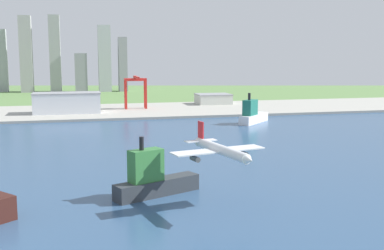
{
  "coord_description": "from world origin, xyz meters",
  "views": [
    {
      "loc": [
        -54.71,
        -55.14,
        64.31
      ],
      "look_at": [
        -4.25,
        155.97,
        32.73
      ],
      "focal_mm": 46.0,
      "sensor_mm": 36.0,
      "label": 1
    }
  ],
  "objects_px": {
    "container_barge": "(153,179)",
    "warehouse_main": "(67,103)",
    "port_crane_red": "(136,85)",
    "warehouse_annex": "(213,99)",
    "airplane_landing": "(221,150)",
    "ferry_boat": "(253,115)"
  },
  "relations": [
    {
      "from": "airplane_landing",
      "to": "container_barge",
      "type": "xyz_separation_m",
      "value": [
        -24.3,
        25.22,
        -17.08
      ]
    },
    {
      "from": "port_crane_red",
      "to": "warehouse_annex",
      "type": "height_order",
      "value": "port_crane_red"
    },
    {
      "from": "container_barge",
      "to": "port_crane_red",
      "type": "relative_size",
      "value": 1.11
    },
    {
      "from": "ferry_boat",
      "to": "port_crane_red",
      "type": "xyz_separation_m",
      "value": [
        -93.37,
        124.52,
        21.04
      ]
    },
    {
      "from": "port_crane_red",
      "to": "ferry_boat",
      "type": "bearing_deg",
      "value": -53.14
    },
    {
      "from": "port_crane_red",
      "to": "warehouse_main",
      "type": "xyz_separation_m",
      "value": [
        -75.19,
        -21.77,
        -15.93
      ]
    },
    {
      "from": "container_barge",
      "to": "warehouse_annex",
      "type": "height_order",
      "value": "container_barge"
    },
    {
      "from": "port_crane_red",
      "to": "warehouse_annex",
      "type": "bearing_deg",
      "value": 18.3
    },
    {
      "from": "warehouse_main",
      "to": "warehouse_annex",
      "type": "relative_size",
      "value": 1.67
    },
    {
      "from": "airplane_landing",
      "to": "container_barge",
      "type": "height_order",
      "value": "airplane_landing"
    },
    {
      "from": "port_crane_red",
      "to": "container_barge",
      "type": "bearing_deg",
      "value": -95.68
    },
    {
      "from": "ferry_boat",
      "to": "container_barge",
      "type": "height_order",
      "value": "ferry_boat"
    },
    {
      "from": "ferry_boat",
      "to": "container_barge",
      "type": "bearing_deg",
      "value": -120.8
    },
    {
      "from": "ferry_boat",
      "to": "warehouse_main",
      "type": "bearing_deg",
      "value": 148.63
    },
    {
      "from": "ferry_boat",
      "to": "port_crane_red",
      "type": "relative_size",
      "value": 1.02
    },
    {
      "from": "port_crane_red",
      "to": "warehouse_main",
      "type": "height_order",
      "value": "port_crane_red"
    },
    {
      "from": "container_barge",
      "to": "warehouse_main",
      "type": "bearing_deg",
      "value": 97.52
    },
    {
      "from": "airplane_landing",
      "to": "port_crane_red",
      "type": "relative_size",
      "value": 1.2
    },
    {
      "from": "container_barge",
      "to": "warehouse_annex",
      "type": "xyz_separation_m",
      "value": [
        133.75,
        370.54,
        0.67
      ]
    },
    {
      "from": "container_barge",
      "to": "warehouse_main",
      "type": "relative_size",
      "value": 0.6
    },
    {
      "from": "airplane_landing",
      "to": "warehouse_annex",
      "type": "bearing_deg",
      "value": 74.54
    },
    {
      "from": "ferry_boat",
      "to": "airplane_landing",
      "type": "bearing_deg",
      "value": -113.32
    }
  ]
}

